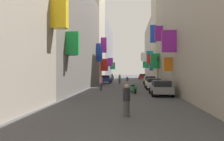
% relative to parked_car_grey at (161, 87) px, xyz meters
% --- Properties ---
extents(ground_plane, '(140.00, 140.00, 0.00)m').
position_rel_parked_car_grey_xyz_m(ground_plane, '(-3.54, 14.52, -0.75)').
color(ground_plane, '#424244').
extents(building_left_mid_a, '(7.13, 20.58, 13.61)m').
position_rel_parked_car_grey_xyz_m(building_left_mid_a, '(-11.53, 5.62, 6.05)').
color(building_left_mid_a, slate).
rests_on(building_left_mid_a, ground).
extents(building_left_mid_b, '(7.36, 8.02, 19.11)m').
position_rel_parked_car_grey_xyz_m(building_left_mid_b, '(-11.53, 19.92, 8.80)').
color(building_left_mid_b, '#BCB29E').
rests_on(building_left_mid_b, ground).
extents(building_left_mid_c, '(7.36, 20.58, 14.55)m').
position_rel_parked_car_grey_xyz_m(building_left_mid_c, '(-11.53, 34.22, 6.52)').
color(building_left_mid_c, gray).
rests_on(building_left_mid_c, ground).
extents(building_right_near, '(7.35, 27.72, 15.96)m').
position_rel_parked_car_grey_xyz_m(building_right_near, '(4.46, -1.61, 7.23)').
color(building_right_near, '#9E9384').
rests_on(building_right_near, ground).
extents(building_right_mid_c, '(7.28, 9.37, 21.24)m').
position_rel_parked_car_grey_xyz_m(building_right_mid_c, '(4.45, 19.68, 9.85)').
color(building_right_mid_c, '#B2A899').
rests_on(building_right_mid_c, ground).
extents(building_right_far, '(7.40, 20.15, 14.18)m').
position_rel_parked_car_grey_xyz_m(building_right_far, '(4.45, 34.46, 6.34)').
color(building_right_far, '#9E9384').
rests_on(building_right_far, ground).
extents(parked_car_grey, '(1.98, 3.91, 1.42)m').
position_rel_parked_car_grey_xyz_m(parked_car_grey, '(0.00, 0.00, 0.00)').
color(parked_car_grey, slate).
rests_on(parked_car_grey, ground).
extents(parked_car_yellow, '(1.94, 4.31, 1.40)m').
position_rel_parked_car_grey_xyz_m(parked_car_yellow, '(0.24, 14.18, -0.01)').
color(parked_car_yellow, gold).
rests_on(parked_car_yellow, ground).
extents(parked_car_blue, '(1.85, 3.97, 1.46)m').
position_rel_parked_car_grey_xyz_m(parked_car_blue, '(-7.49, 17.82, 0.02)').
color(parked_car_blue, navy).
rests_on(parked_car_blue, ground).
extents(parked_car_white, '(2.02, 4.21, 1.35)m').
position_rel_parked_car_grey_xyz_m(parked_car_white, '(0.01, 6.49, -0.03)').
color(parked_car_white, white).
rests_on(parked_car_white, ground).
extents(parked_car_red, '(1.92, 4.32, 1.40)m').
position_rel_parked_car_grey_xyz_m(parked_car_red, '(0.20, 35.26, -0.01)').
color(parked_car_red, '#B21E1E').
rests_on(parked_car_red, ground).
extents(scooter_blue, '(0.63, 1.75, 1.13)m').
position_rel_parked_car_grey_xyz_m(scooter_blue, '(-3.72, 25.79, -0.29)').
color(scooter_blue, '#2D4CAD').
rests_on(scooter_blue, ground).
extents(scooter_white, '(0.69, 1.77, 1.13)m').
position_rel_parked_car_grey_xyz_m(scooter_white, '(-7.34, 30.21, -0.29)').
color(scooter_white, silver).
rests_on(scooter_white, ground).
extents(scooter_green, '(0.72, 1.88, 1.13)m').
position_rel_parked_car_grey_xyz_m(scooter_green, '(-2.59, 1.70, -0.29)').
color(scooter_green, '#287F3D').
rests_on(scooter_green, ground).
extents(pedestrian_crossing, '(0.40, 0.40, 1.77)m').
position_rel_parked_car_grey_xyz_m(pedestrian_crossing, '(-6.38, 3.95, 0.14)').
color(pedestrian_crossing, '#3B3B3B').
rests_on(pedestrian_crossing, ground).
extents(pedestrian_near_left, '(0.44, 0.44, 1.76)m').
position_rel_parked_car_grey_xyz_m(pedestrian_near_left, '(-6.88, 23.03, 0.13)').
color(pedestrian_near_left, '#2B2B2B').
rests_on(pedestrian_near_left, ground).
extents(pedestrian_near_right, '(0.45, 0.45, 1.69)m').
position_rel_parked_car_grey_xyz_m(pedestrian_near_right, '(-4.85, 16.03, 0.09)').
color(pedestrian_near_right, '#3D3D3D').
rests_on(pedestrian_near_right, ground).
extents(pedestrian_mid_street, '(0.44, 0.44, 1.68)m').
position_rel_parked_car_grey_xyz_m(pedestrian_mid_street, '(-3.07, -9.04, 0.09)').
color(pedestrian_mid_street, '#3E3E3E').
rests_on(pedestrian_mid_street, ground).
extents(traffic_light_near_corner, '(0.26, 0.34, 4.39)m').
position_rel_parked_car_grey_xyz_m(traffic_light_near_corner, '(1.04, 9.88, 2.23)').
color(traffic_light_near_corner, '#2D2D2D').
rests_on(traffic_light_near_corner, ground).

